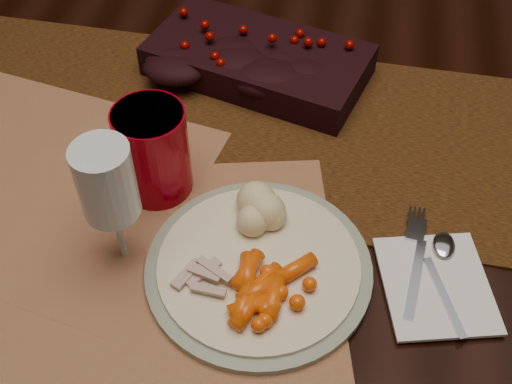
% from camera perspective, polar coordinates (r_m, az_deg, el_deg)
% --- Properties ---
extents(floor, '(5.00, 5.00, 0.00)m').
position_cam_1_polar(floor, '(1.55, 2.95, -13.46)').
color(floor, black).
rests_on(floor, ground).
extents(dining_table, '(1.80, 1.00, 0.75)m').
position_cam_1_polar(dining_table, '(1.23, 3.62, -5.17)').
color(dining_table, black).
rests_on(dining_table, floor).
extents(table_runner, '(1.76, 0.41, 0.00)m').
position_cam_1_polar(table_runner, '(0.91, 0.97, 5.77)').
color(table_runner, black).
rests_on(table_runner, dining_table).
extents(centerpiece, '(0.35, 0.24, 0.06)m').
position_cam_1_polar(centerpiece, '(0.98, 0.19, 12.02)').
color(centerpiece, black).
rests_on(centerpiece, table_runner).
extents(placemat_main, '(0.50, 0.41, 0.00)m').
position_cam_1_polar(placemat_main, '(0.76, -9.74, -6.56)').
color(placemat_main, brown).
rests_on(placemat_main, dining_table).
extents(placemat_second, '(0.52, 0.42, 0.00)m').
position_cam_1_polar(placemat_second, '(0.90, -20.43, 1.49)').
color(placemat_second, '#946246').
rests_on(placemat_second, dining_table).
extents(dinner_plate, '(0.26, 0.26, 0.01)m').
position_cam_1_polar(dinner_plate, '(0.74, 0.23, -6.68)').
color(dinner_plate, beige).
rests_on(dinner_plate, placemat_main).
extents(baby_carrots, '(0.11, 0.10, 0.02)m').
position_cam_1_polar(baby_carrots, '(0.70, 1.66, -8.67)').
color(baby_carrots, '#E64E08').
rests_on(baby_carrots, dinner_plate).
extents(mashed_potatoes, '(0.10, 0.09, 0.05)m').
position_cam_1_polar(mashed_potatoes, '(0.75, -0.46, -1.43)').
color(mashed_potatoes, '#EADC8E').
rests_on(mashed_potatoes, dinner_plate).
extents(turkey_shreds, '(0.09, 0.09, 0.02)m').
position_cam_1_polar(turkey_shreds, '(0.71, -5.37, -7.46)').
color(turkey_shreds, beige).
rests_on(turkey_shreds, dinner_plate).
extents(napkin, '(0.15, 0.16, 0.00)m').
position_cam_1_polar(napkin, '(0.76, 15.69, -7.93)').
color(napkin, white).
rests_on(napkin, placemat_main).
extents(fork, '(0.04, 0.14, 0.00)m').
position_cam_1_polar(fork, '(0.76, 14.01, -6.33)').
color(fork, '#B5B5BA').
rests_on(fork, napkin).
extents(spoon, '(0.07, 0.13, 0.00)m').
position_cam_1_polar(spoon, '(0.76, 16.39, -7.51)').
color(spoon, silver).
rests_on(spoon, napkin).
extents(red_cup, '(0.10, 0.10, 0.12)m').
position_cam_1_polar(red_cup, '(0.79, -9.13, 3.58)').
color(red_cup, '#90000F').
rests_on(red_cup, placemat_main).
extents(wine_glass, '(0.06, 0.06, 0.17)m').
position_cam_1_polar(wine_glass, '(0.71, -12.60, -1.39)').
color(wine_glass, silver).
rests_on(wine_glass, dining_table).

